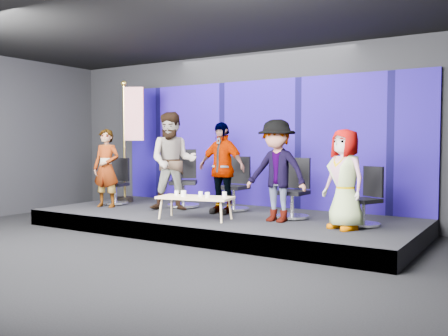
{
  "coord_description": "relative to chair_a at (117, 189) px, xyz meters",
  "views": [
    {
      "loc": [
        4.93,
        -5.21,
        1.63
      ],
      "look_at": [
        0.12,
        2.4,
        1.16
      ],
      "focal_mm": 40.0,
      "sensor_mm": 36.0,
      "label": 1
    }
  ],
  "objects": [
    {
      "name": "chair_b",
      "position": [
        1.51,
        0.37,
        0.06
      ],
      "size": [
        0.91,
        0.91,
        1.18
      ],
      "rotation": [
        0.0,
        0.0,
        0.54
      ],
      "color": "silver",
      "rests_on": "riser"
    },
    {
      "name": "backdrop",
      "position": [
        2.69,
        1.41,
        0.98
      ],
      "size": [
        7.0,
        0.08,
        2.6
      ],
      "primitive_type": "cube",
      "color": "#0E0756",
      "rests_on": "riser"
    },
    {
      "name": "panelist_a",
      "position": [
        0.18,
        -0.47,
        0.47
      ],
      "size": [
        0.65,
        0.5,
        1.59
      ],
      "primitive_type": "imported",
      "rotation": [
        0.0,
        0.0,
        0.22
      ],
      "color": "black",
      "rests_on": "riser"
    },
    {
      "name": "mug_c",
      "position": [
        2.71,
        -0.75,
        0.11
      ],
      "size": [
        0.07,
        0.07,
        0.09
      ],
      "primitive_type": "cylinder",
      "color": "white",
      "rests_on": "coffee_table"
    },
    {
      "name": "mug_a",
      "position": [
        2.27,
        -0.84,
        0.11
      ],
      "size": [
        0.07,
        0.07,
        0.08
      ],
      "primitive_type": "cylinder",
      "color": "white",
      "rests_on": "coffee_table"
    },
    {
      "name": "panelist_c",
      "position": [
        2.65,
        0.02,
        0.52
      ],
      "size": [
        1.01,
        0.46,
        1.69
      ],
      "primitive_type": "imported",
      "rotation": [
        0.0,
        0.0,
        -0.04
      ],
      "color": "black",
      "rests_on": "riser"
    },
    {
      "name": "chair_a",
      "position": [
        0.0,
        0.0,
        0.0
      ],
      "size": [
        0.66,
        0.66,
        0.98
      ],
      "rotation": [
        0.0,
        0.0,
        0.22
      ],
      "color": "silver",
      "rests_on": "riser"
    },
    {
      "name": "coffee_table",
      "position": [
        2.65,
        -0.81,
        0.04
      ],
      "size": [
        1.36,
        0.78,
        0.39
      ],
      "rotation": [
        0.0,
        0.0,
        0.2
      ],
      "color": "tan",
      "rests_on": "riser"
    },
    {
      "name": "chair_e",
      "position": [
        5.33,
        0.07,
        -0.01
      ],
      "size": [
        0.71,
        0.71,
        0.94
      ],
      "rotation": [
        0.0,
        0.0,
        -0.45
      ],
      "color": "silver",
      "rests_on": "riser"
    },
    {
      "name": "mug_b",
      "position": [
        2.49,
        -0.93,
        0.12
      ],
      "size": [
        0.09,
        0.09,
        0.11
      ],
      "primitive_type": "cylinder",
      "color": "white",
      "rests_on": "coffee_table"
    },
    {
      "name": "riser",
      "position": [
        2.69,
        -0.04,
        -0.47
      ],
      "size": [
        7.0,
        3.0,
        0.3
      ],
      "primitive_type": "cube",
      "color": "black",
      "rests_on": "ground"
    },
    {
      "name": "panelist_b",
      "position": [
        1.62,
        -0.12,
        0.63
      ],
      "size": [
        1.17,
        1.1,
        1.91
      ],
      "primitive_type": "imported",
      "rotation": [
        0.0,
        0.0,
        0.54
      ],
      "color": "black",
      "rests_on": "riser"
    },
    {
      "name": "mug_e",
      "position": [
        3.12,
        -0.61,
        0.12
      ],
      "size": [
        0.08,
        0.08,
        0.09
      ],
      "primitive_type": "cylinder",
      "color": "white",
      "rests_on": "coffee_table"
    },
    {
      "name": "chair_c",
      "position": [
        2.65,
        0.52,
        0.02
      ],
      "size": [
        0.61,
        0.61,
        1.05
      ],
      "rotation": [
        0.0,
        0.0,
        -0.04
      ],
      "color": "silver",
      "rests_on": "riser"
    },
    {
      "name": "flag_stand",
      "position": [
        -0.02,
        0.46,
        1.09
      ],
      "size": [
        0.58,
        0.41,
        2.67
      ],
      "rotation": [
        0.0,
        0.0,
        0.54
      ],
      "color": "black",
      "rests_on": "riser"
    },
    {
      "name": "panelist_d",
      "position": [
        3.94,
        -0.29,
        0.53
      ],
      "size": [
        1.13,
        0.69,
        1.7
      ],
      "primitive_type": "imported",
      "rotation": [
        0.0,
        0.0,
        -0.06
      ],
      "color": "black",
      "rests_on": "riser"
    },
    {
      "name": "mug_d",
      "position": [
        2.91,
        -0.82,
        0.11
      ],
      "size": [
        0.08,
        0.08,
        0.09
      ],
      "primitive_type": "cylinder",
      "color": "white",
      "rests_on": "coffee_table"
    },
    {
      "name": "room_walls",
      "position": [
        2.69,
        -2.54,
        1.81
      ],
      "size": [
        10.02,
        8.02,
        3.51
      ],
      "color": "black",
      "rests_on": "ground"
    },
    {
      "name": "panelist_e",
      "position": [
        5.14,
        -0.39,
        0.44
      ],
      "size": [
        0.88,
        0.76,
        1.53
      ],
      "primitive_type": "imported",
      "rotation": [
        0.0,
        0.0,
        -0.45
      ],
      "color": "black",
      "rests_on": "riser"
    },
    {
      "name": "ground",
      "position": [
        2.69,
        -2.54,
        -0.62
      ],
      "size": [
        10.0,
        10.0,
        0.0
      ],
      "primitive_type": "plane",
      "color": "black",
      "rests_on": "ground"
    },
    {
      "name": "chair_d",
      "position": [
        4.03,
        0.21,
        0.02
      ],
      "size": [
        0.62,
        0.62,
        1.05
      ],
      "rotation": [
        0.0,
        0.0,
        -0.06
      ],
      "color": "silver",
      "rests_on": "riser"
    }
  ]
}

